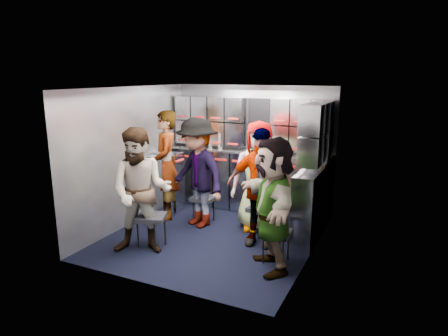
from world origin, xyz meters
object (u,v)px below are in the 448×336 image
at_px(attendant_arc_c, 258,176).
at_px(jump_seat_mid_right, 264,210).
at_px(jump_seat_mid_left, 203,200).
at_px(attendant_arc_a, 141,192).
at_px(jump_seat_near_right, 276,235).
at_px(jump_seat_center, 262,200).
at_px(attendant_arc_e, 273,205).
at_px(attendant_arc_d, 260,187).
at_px(attendant_standing, 166,165).
at_px(attendant_arc_b, 197,173).
at_px(jump_seat_near_left, 151,219).

bearing_deg(attendant_arc_c, jump_seat_mid_right, -76.86).
height_order(jump_seat_mid_left, jump_seat_mid_right, jump_seat_mid_right).
bearing_deg(attendant_arc_a, jump_seat_near_right, -7.97).
height_order(jump_seat_near_right, attendant_arc_a, attendant_arc_a).
height_order(jump_seat_mid_left, jump_seat_center, jump_seat_center).
bearing_deg(attendant_arc_e, attendant_arc_a, -115.20).
height_order(jump_seat_center, jump_seat_near_right, jump_seat_center).
distance_m(jump_seat_center, attendant_arc_d, 0.84).
bearing_deg(attendant_arc_d, attendant_standing, 165.90).
bearing_deg(attendant_arc_c, jump_seat_mid_left, 166.21).
xyz_separation_m(jump_seat_mid_left, attendant_standing, (-0.63, -0.08, 0.51)).
bearing_deg(attendant_arc_d, jump_seat_mid_right, 87.21).
bearing_deg(attendant_arc_d, jump_seat_near_right, -51.93).
relative_size(attendant_arc_d, attendant_arc_e, 1.00).
bearing_deg(jump_seat_mid_right, jump_seat_center, 112.81).
relative_size(jump_seat_near_right, attendant_arc_b, 0.24).
relative_size(attendant_arc_b, attendant_arc_e, 1.03).
distance_m(jump_seat_center, attendant_arc_e, 1.50).
relative_size(jump_seat_near_left, jump_seat_mid_right, 1.01).
bearing_deg(attendant_standing, attendant_arc_d, 43.69).
height_order(jump_seat_mid_left, attendant_arc_b, attendant_arc_b).
distance_m(attendant_arc_d, attendant_arc_e, 0.72).
height_order(attendant_arc_b, attendant_arc_e, attendant_arc_b).
bearing_deg(attendant_arc_d, jump_seat_mid_left, 156.12).
relative_size(attendant_arc_c, attendant_arc_e, 1.02).
bearing_deg(jump_seat_near_right, attendant_arc_b, 155.25).
xyz_separation_m(jump_seat_near_left, jump_seat_center, (1.07, 1.40, -0.01)).
bearing_deg(attendant_arc_b, jump_seat_mid_right, 19.93).
bearing_deg(jump_seat_near_right, attendant_arc_a, -164.67).
bearing_deg(attendant_arc_c, jump_seat_center, 70.19).
bearing_deg(attendant_arc_b, jump_seat_mid_left, 113.08).
xyz_separation_m(jump_seat_mid_right, attendant_arc_c, (-0.22, 0.33, 0.40)).
xyz_separation_m(jump_seat_mid_left, attendant_arc_c, (0.87, 0.09, 0.46)).
relative_size(attendant_arc_a, attendant_arc_d, 1.02).
height_order(attendant_standing, attendant_arc_b, attendant_standing).
distance_m(attendant_arc_c, attendant_arc_d, 0.56).
relative_size(jump_seat_center, attendant_arc_d, 0.27).
height_order(jump_seat_near_left, attendant_arc_d, attendant_arc_d).
xyz_separation_m(attendant_arc_b, attendant_arc_e, (1.47, -0.86, -0.03)).
bearing_deg(jump_seat_near_left, jump_seat_center, 52.76).
xyz_separation_m(jump_seat_near_right, attendant_arc_a, (-1.66, -0.45, 0.46)).
height_order(attendant_arc_a, attendant_arc_b, attendant_arc_b).
relative_size(jump_seat_near_right, attendant_arc_d, 0.25).
height_order(jump_seat_mid_right, attendant_arc_d, attendant_arc_d).
bearing_deg(jump_seat_near_left, jump_seat_mid_right, 34.80).
bearing_deg(attendant_arc_a, jump_seat_mid_left, 58.35).
bearing_deg(attendant_standing, attendant_arc_e, 30.42).
bearing_deg(attendant_arc_c, jump_seat_near_left, -150.90).
bearing_deg(jump_seat_center, jump_seat_near_left, -127.24).
bearing_deg(jump_seat_mid_left, jump_seat_near_left, -99.66).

